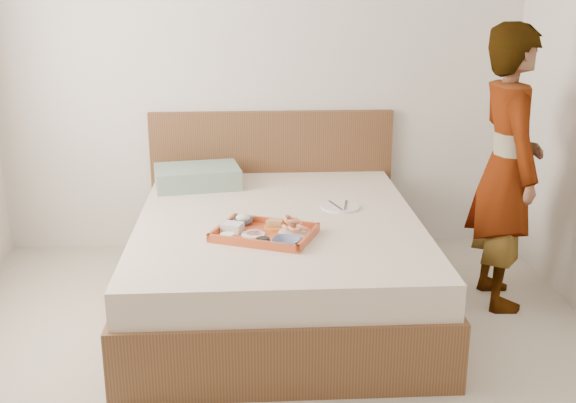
% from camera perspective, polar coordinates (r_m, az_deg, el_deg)
% --- Properties ---
extents(ground, '(3.50, 4.00, 0.01)m').
position_cam_1_polar(ground, '(3.25, -1.30, -15.94)').
color(ground, beige).
rests_on(ground, ground).
extents(wall_back, '(3.50, 0.01, 2.60)m').
position_cam_1_polar(wall_back, '(4.74, -2.30, 11.54)').
color(wall_back, silver).
rests_on(wall_back, ground).
extents(bed, '(1.65, 2.00, 0.53)m').
position_cam_1_polar(bed, '(4.01, -0.80, -4.83)').
color(bed, brown).
rests_on(bed, ground).
extents(headboard, '(1.65, 0.06, 0.95)m').
position_cam_1_polar(headboard, '(4.86, -1.32, 1.80)').
color(headboard, brown).
rests_on(headboard, ground).
extents(pillow, '(0.58, 0.44, 0.13)m').
position_cam_1_polar(pillow, '(4.53, -7.37, 2.02)').
color(pillow, gray).
rests_on(pillow, bed).
extents(tray, '(0.59, 0.52, 0.04)m').
position_cam_1_polar(tray, '(3.62, -1.92, -2.53)').
color(tray, '#D35D2E').
rests_on(tray, bed).
extents(prawn_plate, '(0.22, 0.22, 0.01)m').
position_cam_1_polar(prawn_plate, '(3.62, 0.56, -2.57)').
color(prawn_plate, white).
rests_on(prawn_plate, tray).
extents(navy_bowl_big, '(0.18, 0.18, 0.03)m').
position_cam_1_polar(navy_bowl_big, '(3.46, -0.16, -3.29)').
color(navy_bowl_big, navy).
rests_on(navy_bowl_big, tray).
extents(sauce_dish, '(0.09, 0.09, 0.03)m').
position_cam_1_polar(sauce_dish, '(3.49, -2.06, -3.22)').
color(sauce_dish, black).
rests_on(sauce_dish, tray).
extents(meat_plate, '(0.16, 0.16, 0.01)m').
position_cam_1_polar(meat_plate, '(3.60, -2.85, -2.69)').
color(meat_plate, white).
rests_on(meat_plate, tray).
extents(bread_plate, '(0.16, 0.16, 0.01)m').
position_cam_1_polar(bread_plate, '(3.71, -1.04, -2.07)').
color(bread_plate, orange).
rests_on(bread_plate, tray).
extents(salad_bowl, '(0.14, 0.14, 0.03)m').
position_cam_1_polar(salad_bowl, '(3.77, -3.65, -1.59)').
color(salad_bowl, navy).
rests_on(salad_bowl, tray).
extents(plastic_tub, '(0.13, 0.12, 0.04)m').
position_cam_1_polar(plastic_tub, '(3.66, -4.53, -2.09)').
color(plastic_tub, silver).
rests_on(plastic_tub, tray).
extents(cheese_round, '(0.09, 0.09, 0.02)m').
position_cam_1_polar(cheese_round, '(3.57, -4.95, -2.82)').
color(cheese_round, white).
rests_on(cheese_round, tray).
extents(dinner_plate, '(0.23, 0.23, 0.01)m').
position_cam_1_polar(dinner_plate, '(4.09, 4.28, -0.43)').
color(dinner_plate, white).
rests_on(dinner_plate, bed).
extents(person, '(0.39, 0.59, 1.59)m').
position_cam_1_polar(person, '(4.09, 17.35, 2.58)').
color(person, beige).
rests_on(person, ground).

